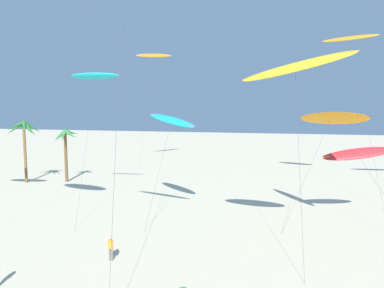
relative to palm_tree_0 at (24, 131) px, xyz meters
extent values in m
cylinder|color=brown|center=(0.02, 0.01, -2.92)|extent=(0.36, 0.36, 8.23)
cone|color=#287533|center=(0.95, 0.04, 0.30)|extent=(2.26, 0.64, 2.20)
cone|color=#287533|center=(0.60, 0.93, 0.50)|extent=(1.80, 2.39, 1.86)
cone|color=#287533|center=(-0.17, 0.99, 0.38)|extent=(1.00, 2.42, 2.07)
cone|color=#287533|center=(-1.16, 0.43, 0.87)|extent=(2.68, 1.41, 1.20)
cone|color=#287533|center=(-0.93, -0.42, 0.44)|extent=(2.44, 1.51, 1.96)
cone|color=#287533|center=(-0.18, -1.19, 0.76)|extent=(0.99, 2.68, 1.41)
cone|color=#287533|center=(0.86, -0.79, 0.63)|extent=(2.25, 2.17, 1.64)
cylinder|color=brown|center=(5.04, 1.91, -3.52)|extent=(0.41, 0.41, 7.02)
cone|color=#33843D|center=(5.93, 1.92, -0.46)|extent=(2.04, 0.58, 1.39)
cone|color=#33843D|center=(5.43, 2.80, -0.25)|extent=(1.35, 2.12, 1.01)
cone|color=#33843D|center=(4.72, 2.81, -0.31)|extent=(1.22, 2.14, 1.14)
cone|color=#33843D|center=(4.19, 2.03, -0.53)|extent=(2.06, 0.84, 1.51)
cone|color=#33843D|center=(4.73, 1.20, -0.64)|extent=(1.28, 1.97, 1.69)
cone|color=#33843D|center=(5.30, 1.15, -0.61)|extent=(1.17, 2.02, 1.64)
cylinder|color=#4C4C51|center=(25.83, -22.52, 1.69)|extent=(1.45, 5.13, 17.46)
ellipsoid|color=orange|center=(37.46, -8.11, 2.15)|extent=(5.40, 7.55, 1.49)
ellipsoid|color=black|center=(37.46, -8.11, 2.17)|extent=(4.68, 7.22, 0.78)
cylinder|color=#4C4C51|center=(35.64, -9.40, -2.47)|extent=(3.66, 2.60, 9.12)
ellipsoid|color=orange|center=(41.39, 7.17, 11.49)|extent=(6.42, 3.21, 1.00)
ellipsoid|color=green|center=(41.39, 7.17, 11.53)|extent=(6.27, 2.35, 0.51)
cylinder|color=#4C4C51|center=(42.51, 2.80, 2.19)|extent=(2.27, 8.77, 18.44)
ellipsoid|color=#19B2B7|center=(14.18, -5.07, 6.51)|extent=(5.46, 1.78, 0.88)
ellipsoid|color=purple|center=(14.18, -5.07, 6.55)|extent=(5.48, 1.27, 0.40)
cylinder|color=#4C4C51|center=(15.88, -9.74, -0.30)|extent=(3.43, 9.35, 13.47)
ellipsoid|color=red|center=(40.05, -5.92, -0.95)|extent=(6.01, 1.79, 1.90)
ellipsoid|color=yellow|center=(40.05, -5.92, -0.92)|extent=(5.97, 1.09, 1.31)
ellipsoid|color=#19B2B7|center=(23.42, -7.07, 1.88)|extent=(6.35, 4.83, 1.78)
ellipsoid|color=purple|center=(23.42, -7.07, 1.91)|extent=(5.94, 4.17, 1.47)
cylinder|color=#4C4C51|center=(23.23, -9.96, -2.62)|extent=(0.41, 5.79, 8.84)
ellipsoid|color=orange|center=(11.35, 19.64, 12.75)|extent=(5.31, 6.86, 1.73)
ellipsoid|color=purple|center=(11.35, 19.64, 12.79)|extent=(4.89, 6.66, 1.22)
cylinder|color=#4C4C51|center=(10.73, 17.30, 2.80)|extent=(1.25, 4.69, 19.67)
ellipsoid|color=yellow|center=(34.30, -15.30, 5.43)|extent=(7.06, 3.56, 2.32)
ellipsoid|color=orange|center=(34.30, -15.30, 5.47)|extent=(6.96, 2.53, 1.76)
cylinder|color=#4C4C51|center=(34.68, -16.66, -0.84)|extent=(0.79, 2.73, 12.39)
cylinder|color=slate|center=(23.08, -18.33, -6.61)|extent=(0.14, 0.14, 0.85)
cylinder|color=slate|center=(22.92, -18.31, -6.61)|extent=(0.14, 0.14, 0.85)
cube|color=orange|center=(23.00, -18.32, -5.91)|extent=(0.32, 0.24, 0.55)
cylinder|color=tan|center=(23.21, -18.35, -5.95)|extent=(0.09, 0.09, 0.56)
cylinder|color=tan|center=(22.79, -18.29, -5.95)|extent=(0.09, 0.09, 0.56)
sphere|color=tan|center=(23.00, -18.32, -5.51)|extent=(0.21, 0.21, 0.21)
camera|label=1|loc=(33.42, -36.77, 2.72)|focal=30.55mm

